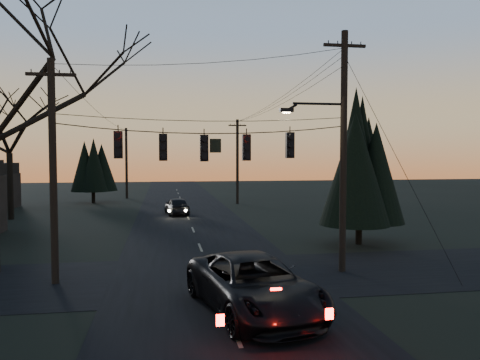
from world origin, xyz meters
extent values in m
cube|color=black|center=(0.00, 20.00, 0.01)|extent=(8.00, 120.00, 0.02)
cube|color=black|center=(0.00, 10.00, 0.01)|extent=(60.00, 7.00, 0.02)
cylinder|color=black|center=(-0.25, 10.00, 6.10)|extent=(11.50, 0.04, 0.04)
cylinder|color=black|center=(8.70, 15.63, 0.80)|extent=(0.36, 0.36, 1.60)
cone|color=black|center=(8.70, 15.63, 4.38)|extent=(3.85, 3.85, 6.36)
cylinder|color=black|center=(-13.42, 29.44, 2.54)|extent=(0.44, 0.44, 5.07)
cylinder|color=black|center=(-9.01, 41.26, 0.80)|extent=(0.36, 0.36, 1.60)
cone|color=black|center=(-9.01, 41.26, 3.74)|extent=(3.75, 3.75, 5.07)
imported|color=black|center=(0.83, 5.53, 0.87)|extent=(4.11, 6.71, 1.74)
imported|color=black|center=(-0.80, 30.27, 0.71)|extent=(2.16, 4.35, 1.42)
camera|label=1|loc=(-1.92, -8.49, 4.88)|focal=35.00mm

